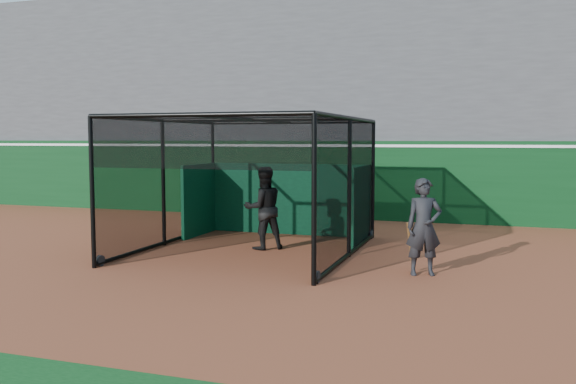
% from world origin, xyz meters
% --- Properties ---
extents(ground, '(120.00, 120.00, 0.00)m').
position_xyz_m(ground, '(0.00, 0.00, 0.00)').
color(ground, brown).
rests_on(ground, ground).
extents(outfield_wall, '(50.00, 0.50, 2.50)m').
position_xyz_m(outfield_wall, '(0.00, 8.50, 1.29)').
color(outfield_wall, '#093614').
rests_on(outfield_wall, ground).
extents(grandstand, '(50.00, 7.85, 8.95)m').
position_xyz_m(grandstand, '(0.00, 12.27, 4.48)').
color(grandstand, '#4C4C4F').
rests_on(grandstand, ground).
extents(batting_cage, '(4.64, 5.58, 3.01)m').
position_xyz_m(batting_cage, '(-0.78, 2.22, 1.50)').
color(batting_cage, black).
rests_on(batting_cage, ground).
extents(batter, '(1.18, 1.16, 1.92)m').
position_xyz_m(batter, '(-0.60, 2.49, 0.96)').
color(batter, black).
rests_on(batter, ground).
extents(on_deck_player, '(0.78, 0.64, 1.83)m').
position_xyz_m(on_deck_player, '(3.22, 0.91, 0.91)').
color(on_deck_player, black).
rests_on(on_deck_player, ground).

